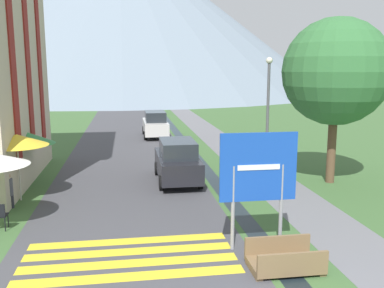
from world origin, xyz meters
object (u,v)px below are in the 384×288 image
Objects in this scene: parked_car_near at (177,161)px; cafe_umbrella_rear_green at (26,138)px; parked_car_far at (155,124)px; streetlamp at (268,108)px; cafe_umbrella_middle_yellow at (17,140)px; footbridge at (285,261)px; person_seated_far at (8,189)px; tree_by_path at (336,72)px; cafe_chair_far_left at (12,180)px; road_sign at (258,175)px; cafe_chair_far_right at (16,180)px.

parked_car_near is 1.72× the size of cafe_umbrella_rear_green.
streetlamp is (4.03, -12.29, 2.20)m from parked_car_far.
streetlamp reaches higher than cafe_umbrella_middle_yellow.
footbridge is 0.72× the size of cafe_umbrella_rear_green.
parked_car_near is 6.73m from person_seated_far.
cafe_chair_far_left is at bearing 178.42° from tree_by_path.
parked_car_far is 15.19m from cafe_umbrella_middle_yellow.
streetlamp is (2.60, 7.05, 1.07)m from road_sign.
person_seated_far is (-0.18, -0.89, -1.55)m from cafe_umbrella_middle_yellow.
parked_car_far is at bearing 108.16° from streetlamp.
person_seated_far is 13.31m from tree_by_path.
cafe_chair_far_right is 0.35× the size of cafe_umbrella_middle_yellow.
cafe_chair_far_right is at bearing 110.86° from cafe_umbrella_middle_yellow.
person_seated_far is (0.23, -1.97, 0.19)m from cafe_chair_far_right.
footbridge is at bearing -105.41° from streetlamp.
footbridge is at bearing -36.80° from person_seated_far.
parked_car_far reaches higher than person_seated_far.
road_sign is 8.86m from person_seated_far.
cafe_chair_far_right is 0.67× the size of person_seated_far.
cafe_umbrella_rear_green is at bearing -117.29° from parked_car_far.
parked_car_near is 0.59× the size of tree_by_path.
cafe_umbrella_rear_green is at bearing 176.15° from parked_car_near.
cafe_umbrella_rear_green is 1.86× the size of person_seated_far.
road_sign is at bearing -110.26° from streetlamp.
cafe_umbrella_middle_yellow is at bearing -176.95° from tree_by_path.
road_sign reaches higher than footbridge.
parked_car_near is 4.78× the size of cafe_chair_far_left.
footbridge is 9.76m from person_seated_far.
road_sign is at bearing -36.38° from cafe_umbrella_middle_yellow.
cafe_umbrella_rear_green is at bearing 134.87° from road_sign.
tree_by_path reaches higher than parked_car_near.
parked_car_near is at bearing -3.85° from cafe_umbrella_rear_green.
cafe_chair_far_right is 0.12× the size of tree_by_path.
person_seated_far is (0.00, -3.03, -1.29)m from cafe_umbrella_rear_green.
cafe_umbrella_middle_yellow reaches higher than cafe_umbrella_rear_green.
parked_car_near is at bearing 178.85° from streetlamp.
cafe_chair_far_left is 1.00× the size of cafe_chair_far_right.
streetlamp is at bearing 69.74° from road_sign.
road_sign is 3.72× the size of cafe_chair_far_right.
parked_car_near reaches higher than person_seated_far.
parked_car_near is at bearing 100.38° from road_sign.
tree_by_path is (12.97, -0.36, 4.13)m from cafe_chair_far_left.
parked_car_far is 15.26m from tree_by_path.
cafe_umbrella_middle_yellow is 12.69m from tree_by_path.
person_seated_far is at bearing 143.20° from footbridge.
cafe_umbrella_rear_green is 0.45× the size of streetlamp.
tree_by_path reaches higher than cafe_umbrella_middle_yellow.
person_seated_far is 0.18× the size of tree_by_path.
cafe_umbrella_rear_green is (-6.21, 0.42, 1.08)m from parked_car_near.
road_sign is 1.86× the size of footbridge.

